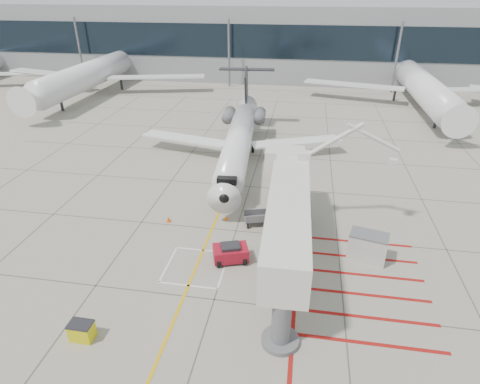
% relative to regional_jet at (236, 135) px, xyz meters
% --- Properties ---
extents(ground_plane, '(260.00, 260.00, 0.00)m').
position_rel_regional_jet_xyz_m(ground_plane, '(1.97, -15.65, -3.96)').
color(ground_plane, gray).
rests_on(ground_plane, ground).
extents(regional_jet, '(26.26, 31.99, 7.91)m').
position_rel_regional_jet_xyz_m(regional_jet, '(0.00, 0.00, 0.00)').
color(regional_jet, white).
rests_on(regional_jet, ground_plane).
extents(jet_bridge, '(9.09, 18.44, 7.29)m').
position_rel_regional_jet_xyz_m(jet_bridge, '(6.16, -16.10, -0.31)').
color(jet_bridge, silver).
rests_on(jet_bridge, ground_plane).
extents(pushback_tug, '(2.80, 2.21, 1.43)m').
position_rel_regional_jet_xyz_m(pushback_tug, '(2.26, -15.52, -3.24)').
color(pushback_tug, maroon).
rests_on(pushback_tug, ground_plane).
extents(spill_bin, '(1.29, 0.87, 1.11)m').
position_rel_regional_jet_xyz_m(spill_bin, '(-4.61, -23.85, -3.40)').
color(spill_bin, '#D0C80B').
rests_on(spill_bin, ground_plane).
extents(baggage_cart, '(2.15, 1.67, 1.20)m').
position_rel_regional_jet_xyz_m(baggage_cart, '(3.43, -10.43, -3.36)').
color(baggage_cart, '#545458').
rests_on(baggage_cart, ground_plane).
extents(ground_power_unit, '(2.91, 2.12, 2.07)m').
position_rel_regional_jet_xyz_m(ground_power_unit, '(11.87, -13.69, -2.92)').
color(ground_power_unit, beige).
rests_on(ground_power_unit, ground_plane).
extents(cone_nose, '(0.37, 0.37, 0.52)m').
position_rel_regional_jet_xyz_m(cone_nose, '(-3.82, -11.18, -3.70)').
color(cone_nose, '#EC560C').
rests_on(cone_nose, ground_plane).
extents(cone_side, '(0.31, 0.31, 0.43)m').
position_rel_regional_jet_xyz_m(cone_side, '(0.85, -10.10, -3.74)').
color(cone_side, orange).
rests_on(cone_side, ground_plane).
extents(terminal_building, '(180.00, 28.00, 14.00)m').
position_rel_regional_jet_xyz_m(terminal_building, '(11.97, 54.35, 3.04)').
color(terminal_building, gray).
rests_on(terminal_building, ground_plane).
extents(terminal_glass_band, '(180.00, 0.10, 6.00)m').
position_rel_regional_jet_xyz_m(terminal_glass_band, '(11.97, 40.30, 4.04)').
color(terminal_glass_band, black).
rests_on(terminal_glass_band, ground_plane).
extents(bg_aircraft_b, '(38.25, 42.50, 12.75)m').
position_rel_regional_jet_xyz_m(bg_aircraft_b, '(-30.57, 30.35, 2.42)').
color(bg_aircraft_b, silver).
rests_on(bg_aircraft_b, ground_plane).
extents(bg_aircraft_c, '(36.42, 40.46, 12.14)m').
position_rel_regional_jet_xyz_m(bg_aircraft_c, '(24.48, 30.35, 2.11)').
color(bg_aircraft_c, silver).
rests_on(bg_aircraft_c, ground_plane).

